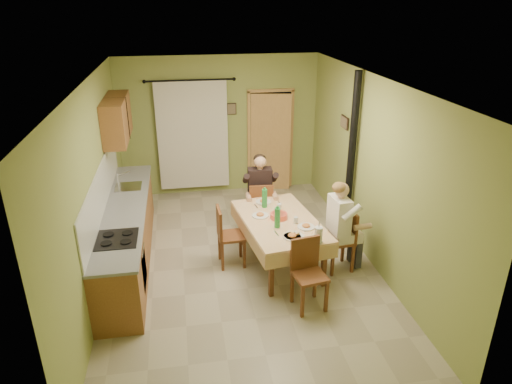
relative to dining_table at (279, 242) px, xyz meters
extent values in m
cube|color=tan|center=(-0.58, 0.09, -0.38)|extent=(4.00, 6.00, 0.01)
cube|color=#93A052|center=(-0.58, 3.09, 1.02)|extent=(4.00, 0.04, 2.80)
cube|color=#93A052|center=(-0.58, -2.91, 1.02)|extent=(4.00, 0.04, 2.80)
cube|color=#93A052|center=(-2.58, 0.09, 1.02)|extent=(0.04, 6.00, 2.80)
cube|color=#93A052|center=(1.42, 0.09, 1.02)|extent=(0.04, 6.00, 2.80)
cube|color=white|center=(-0.58, 0.09, 2.42)|extent=(4.00, 6.00, 0.04)
cube|color=brown|center=(-2.28, 0.49, 0.06)|extent=(0.60, 3.60, 0.88)
cube|color=gray|center=(-2.28, 0.49, 0.52)|extent=(0.64, 3.64, 0.04)
cube|color=white|center=(-2.56, 0.49, 0.85)|extent=(0.02, 3.60, 0.66)
cube|color=silver|center=(-2.28, 1.29, 0.53)|extent=(0.42, 0.42, 0.03)
cube|color=black|center=(-2.28, -0.51, 0.54)|extent=(0.52, 0.56, 0.02)
cube|color=black|center=(-1.98, -0.51, 0.07)|extent=(0.01, 0.55, 0.55)
cube|color=brown|center=(-2.40, 1.79, 1.57)|extent=(0.35, 1.40, 0.70)
cylinder|color=black|center=(-1.13, 2.97, 1.97)|extent=(1.70, 0.04, 0.04)
cube|color=silver|center=(-1.13, 2.99, 0.87)|extent=(1.40, 0.06, 2.20)
cube|color=black|center=(0.47, 3.08, 0.65)|extent=(0.84, 0.03, 2.06)
cube|color=tan|center=(0.02, 3.06, 0.65)|extent=(0.06, 0.06, 2.12)
cube|color=tan|center=(0.92, 3.06, 0.65)|extent=(0.06, 0.06, 2.12)
cube|color=tan|center=(0.47, 3.06, 1.71)|extent=(0.96, 0.06, 0.06)
cube|color=tan|center=(0.46, 2.98, 0.64)|extent=(0.81, 0.19, 2.04)
cube|color=tan|center=(0.00, 0.00, 0.36)|extent=(1.28, 1.88, 0.04)
cube|color=tan|center=(0.12, -0.87, 0.25)|extent=(1.04, 0.16, 0.22)
cube|color=tan|center=(-0.12, 0.87, 0.25)|extent=(1.04, 0.16, 0.22)
cube|color=tan|center=(-0.52, -0.07, 0.25)|extent=(0.25, 1.74, 0.22)
cube|color=tan|center=(0.52, 0.07, 0.25)|extent=(0.25, 1.74, 0.22)
cylinder|color=white|center=(-0.13, 0.65, 0.39)|extent=(0.25, 0.25, 0.02)
ellipsoid|color=#CC7233|center=(-0.13, 0.65, 0.41)|extent=(0.12, 0.12, 0.05)
cylinder|color=white|center=(0.05, -0.56, 0.39)|extent=(0.25, 0.25, 0.02)
ellipsoid|color=#CC7233|center=(0.05, -0.56, 0.41)|extent=(0.12, 0.12, 0.05)
cylinder|color=white|center=(0.32, -0.31, 0.39)|extent=(0.25, 0.25, 0.02)
ellipsoid|color=#CC7233|center=(0.32, -0.31, 0.41)|extent=(0.12, 0.12, 0.05)
cylinder|color=white|center=(-0.27, 0.17, 0.39)|extent=(0.25, 0.25, 0.02)
ellipsoid|color=#CC7233|center=(-0.27, 0.17, 0.41)|extent=(0.12, 0.12, 0.05)
cylinder|color=#FF5E45|center=(-0.01, 0.05, 0.42)|extent=(0.26, 0.26, 0.08)
cylinder|color=white|center=(0.07, -0.54, 0.39)|extent=(0.28, 0.28, 0.02)
cube|color=tan|center=(0.06, -0.49, 0.41)|extent=(0.07, 0.07, 0.03)
cube|color=tan|center=(0.05, -0.59, 0.41)|extent=(0.07, 0.07, 0.03)
cube|color=tan|center=(0.13, -0.52, 0.41)|extent=(0.07, 0.07, 0.03)
cylinder|color=silver|center=(0.20, -0.16, 0.43)|extent=(0.07, 0.07, 0.10)
cylinder|color=silver|center=(0.07, 0.34, 0.43)|extent=(0.07, 0.07, 0.10)
cylinder|color=white|center=(0.36, -0.76, 0.50)|extent=(0.11, 0.11, 0.22)
cylinder|color=silver|center=(0.36, -0.76, 0.53)|extent=(0.02, 0.02, 0.30)
cube|color=brown|center=(-0.11, 1.06, 0.10)|extent=(0.42, 0.42, 0.04)
cube|color=brown|center=(-0.12, 0.88, 0.35)|extent=(0.40, 0.06, 0.46)
cube|color=brown|center=(0.15, -1.11, 0.10)|extent=(0.46, 0.46, 0.04)
cube|color=brown|center=(0.13, -0.94, 0.35)|extent=(0.40, 0.10, 0.46)
cube|color=brown|center=(0.84, -0.28, 0.10)|extent=(0.43, 0.43, 0.04)
cube|color=brown|center=(1.02, -0.26, 0.34)|extent=(0.08, 0.39, 0.44)
cube|color=brown|center=(-0.72, 0.13, 0.10)|extent=(0.41, 0.41, 0.04)
cube|color=brown|center=(-0.89, 0.12, 0.34)|extent=(0.06, 0.39, 0.45)
cube|color=black|center=(-0.11, 0.96, 0.18)|extent=(0.38, 0.42, 0.16)
cube|color=black|center=(-0.11, 1.09, 0.53)|extent=(0.41, 0.24, 0.54)
sphere|color=tan|center=(-0.11, 1.08, 0.92)|extent=(0.21, 0.21, 0.21)
ellipsoid|color=black|center=(-0.10, 1.12, 0.96)|extent=(0.21, 0.21, 0.16)
cube|color=white|center=(0.94, -0.27, 0.18)|extent=(0.44, 0.40, 0.16)
cube|color=white|center=(0.81, -0.28, 0.53)|extent=(0.26, 0.42, 0.54)
sphere|color=tan|center=(0.82, -0.28, 0.92)|extent=(0.21, 0.21, 0.21)
ellipsoid|color=olive|center=(0.78, -0.29, 0.96)|extent=(0.21, 0.21, 0.16)
cylinder|color=black|center=(1.32, 0.69, 1.02)|extent=(0.12, 0.12, 2.80)
cylinder|color=black|center=(1.32, 0.69, -0.23)|extent=(0.24, 0.24, 0.30)
cube|color=black|center=(-0.33, 3.06, 1.37)|extent=(0.19, 0.03, 0.23)
cube|color=brown|center=(1.39, 1.29, 1.47)|extent=(0.03, 0.31, 0.21)
camera|label=1|loc=(-1.39, -5.92, 3.43)|focal=32.00mm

